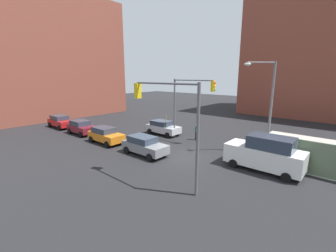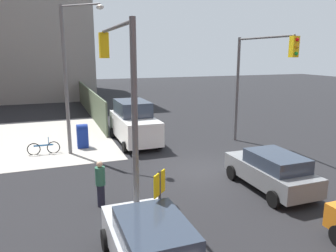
# 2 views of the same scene
# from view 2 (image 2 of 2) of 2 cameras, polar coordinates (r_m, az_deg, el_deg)

# --- Properties ---
(ground_plane) EXTENTS (120.00, 120.00, 0.00)m
(ground_plane) POSITION_cam_2_polar(r_m,az_deg,el_deg) (15.97, 6.23, -7.83)
(ground_plane) COLOR black
(sidewalk_corner) EXTENTS (12.00, 12.00, 0.01)m
(sidewalk_corner) POSITION_cam_2_polar(r_m,az_deg,el_deg) (23.15, -25.20, -2.52)
(sidewalk_corner) COLOR #ADA89E
(sidewalk_corner) RESTS_ON ground
(construction_fence) EXTENTS (19.91, 0.12, 2.40)m
(construction_fence) POSITION_cam_2_polar(r_m,az_deg,el_deg) (31.82, -13.69, 4.33)
(construction_fence) COLOR #56664C
(construction_fence) RESTS_ON ground
(traffic_signal_nw_corner) EXTENTS (5.06, 0.36, 6.50)m
(traffic_signal_nw_corner) POSITION_cam_2_polar(r_m,az_deg,el_deg) (11.05, -8.44, 7.56)
(traffic_signal_nw_corner) COLOR #59595B
(traffic_signal_nw_corner) RESTS_ON ground
(traffic_signal_se_corner) EXTENTS (5.19, 0.36, 6.50)m
(traffic_signal_se_corner) POSITION_cam_2_polar(r_m,az_deg,el_deg) (19.51, 15.24, 9.38)
(traffic_signal_se_corner) COLOR #59595B
(traffic_signal_se_corner) RESTS_ON ground
(street_lamp_corner) EXTENTS (2.02, 2.03, 8.00)m
(street_lamp_corner) POSITION_cam_2_polar(r_m,az_deg,el_deg) (18.37, -16.63, 9.41)
(street_lamp_corner) COLOR slate
(street_lamp_corner) RESTS_ON ground
(warning_sign_two_way) EXTENTS (0.48, 0.48, 2.40)m
(warning_sign_two_way) POSITION_cam_2_polar(r_m,az_deg,el_deg) (9.27, -1.48, -12.34)
(warning_sign_two_way) COLOR #4C4C4C
(warning_sign_two_way) RESTS_ON ground
(mailbox_blue) EXTENTS (0.56, 0.64, 1.43)m
(mailbox_blue) POSITION_cam_2_polar(r_m,az_deg,el_deg) (20.22, -14.69, -1.55)
(mailbox_blue) COLOR navy
(mailbox_blue) RESTS_ON ground
(hatchback_silver) EXTENTS (4.13, 2.02, 1.62)m
(hatchback_silver) POSITION_cam_2_polar(r_m,az_deg,el_deg) (8.71, -2.91, -20.08)
(hatchback_silver) COLOR #B7BABF
(hatchback_silver) RESTS_ON ground
(hatchback_gray) EXTENTS (4.29, 2.02, 1.62)m
(hatchback_gray) POSITION_cam_2_polar(r_m,az_deg,el_deg) (14.20, 17.58, -7.38)
(hatchback_gray) COLOR slate
(hatchback_gray) RESTS_ON ground
(van_white_delivery) EXTENTS (5.40, 2.32, 2.62)m
(van_white_delivery) POSITION_cam_2_polar(r_m,az_deg,el_deg) (20.70, -5.96, 0.59)
(van_white_delivery) COLOR white
(van_white_delivery) RESTS_ON ground
(pedestrian_crossing) EXTENTS (0.36, 0.36, 1.75)m
(pedestrian_crossing) POSITION_cam_2_polar(r_m,az_deg,el_deg) (12.37, -11.68, -9.70)
(pedestrian_crossing) COLOR #2D664C
(pedestrian_crossing) RESTS_ON ground
(bicycle_leaning_on_fence) EXTENTS (0.05, 1.75, 0.97)m
(bicycle_leaning_on_fence) POSITION_cam_2_polar(r_m,az_deg,el_deg) (19.67, -20.82, -3.62)
(bicycle_leaning_on_fence) COLOR black
(bicycle_leaning_on_fence) RESTS_ON ground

